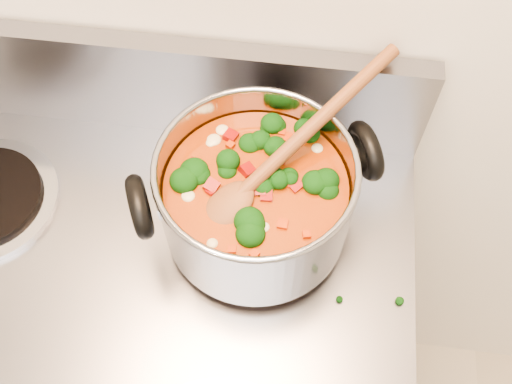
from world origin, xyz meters
TOP-DOWN VIEW (x-y plane):
  - stockpot at (0.16, 1.32)m, footprint 0.30×0.23m
  - wooden_spoon at (0.17, 1.34)m, footprint 0.23×0.25m
  - cooktop_crumbs at (0.13, 1.30)m, footprint 0.29×0.26m

SIDE VIEW (x-z plane):
  - cooktop_crumbs at x=0.13m, z-range 0.92..0.93m
  - stockpot at x=0.16m, z-range 0.93..1.07m
  - wooden_spoon at x=0.17m, z-range 0.99..1.10m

